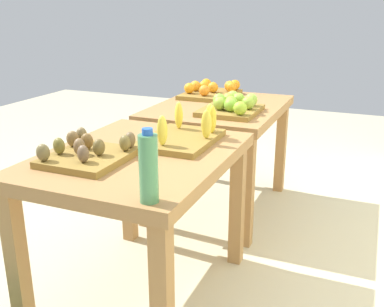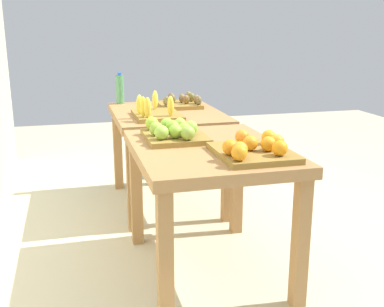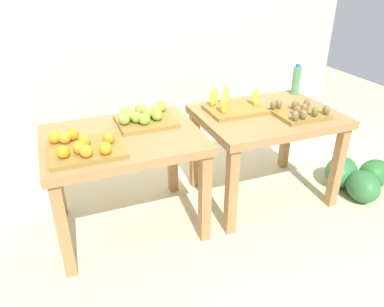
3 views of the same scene
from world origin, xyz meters
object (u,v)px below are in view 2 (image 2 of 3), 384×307
object	(u,v)px
orange_bin	(254,149)
display_table_left	(208,165)
water_bottle	(120,89)
banana_crate	(156,112)
watermelon_pile	(175,159)
kiwi_bin	(180,103)
apple_bin	(174,132)
display_table_right	(167,125)

from	to	relation	value
orange_bin	display_table_left	bearing A→B (deg)	31.38
display_table_left	water_bottle	world-z (taller)	water_bottle
orange_bin	banana_crate	distance (m)	1.19
orange_bin	watermelon_pile	size ratio (longest dim) A/B	0.69
kiwi_bin	watermelon_pile	world-z (taller)	kiwi_bin
banana_crate	kiwi_bin	distance (m)	0.49
orange_bin	apple_bin	bearing A→B (deg)	34.19
apple_bin	orange_bin	bearing A→B (deg)	-145.81
banana_crate	kiwi_bin	bearing A→B (deg)	-34.23
display_table_right	apple_bin	distance (m)	0.95
orange_bin	water_bottle	bearing A→B (deg)	14.01
orange_bin	watermelon_pile	bearing A→B (deg)	-2.31
kiwi_bin	watermelon_pile	xyz separation A→B (m)	(0.64, -0.10, -0.65)
display_table_right	apple_bin	bearing A→B (deg)	170.78
display_table_right	watermelon_pile	xyz separation A→B (m)	(0.81, -0.25, -0.51)
orange_bin	kiwi_bin	bearing A→B (deg)	0.40
banana_crate	watermelon_pile	size ratio (longest dim) A/B	0.69
orange_bin	apple_bin	distance (m)	0.55
display_table_right	orange_bin	bearing A→B (deg)	-173.45
apple_bin	water_bottle	bearing A→B (deg)	6.20
display_table_left	orange_bin	distance (m)	0.34
water_bottle	apple_bin	bearing A→B (deg)	-173.80
water_bottle	watermelon_pile	xyz separation A→B (m)	(0.36, -0.55, -0.74)
display_table_left	apple_bin	world-z (taller)	apple_bin
apple_bin	water_bottle	distance (m)	1.39
banana_crate	watermelon_pile	distance (m)	1.29
kiwi_bin	display_table_right	bearing A→B (deg)	140.01
kiwi_bin	watermelon_pile	size ratio (longest dim) A/B	0.57
display_table_left	water_bottle	bearing A→B (deg)	10.78
display_table_right	apple_bin	world-z (taller)	apple_bin
display_table_right	banana_crate	bearing A→B (deg)	150.82
banana_crate	water_bottle	distance (m)	0.71
display_table_right	apple_bin	xyz separation A→B (m)	(-0.93, 0.15, 0.15)
orange_bin	banana_crate	xyz separation A→B (m)	(1.15, 0.29, -0.00)
orange_bin	water_bottle	xyz separation A→B (m)	(1.84, 0.46, 0.08)
kiwi_bin	water_bottle	distance (m)	0.54
display_table_right	water_bottle	xyz separation A→B (m)	(0.46, 0.30, 0.23)
apple_bin	water_bottle	size ratio (longest dim) A/B	1.60
display_table_left	water_bottle	xyz separation A→B (m)	(1.58, 0.30, 0.23)
display_table_left	apple_bin	bearing A→B (deg)	37.67
watermelon_pile	banana_crate	bearing A→B (deg)	160.25
orange_bin	water_bottle	world-z (taller)	water_bottle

